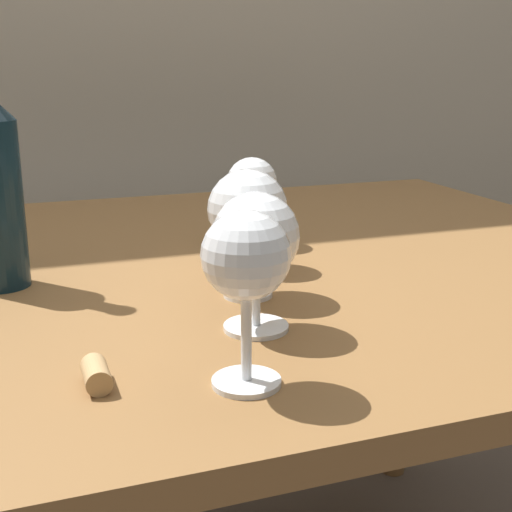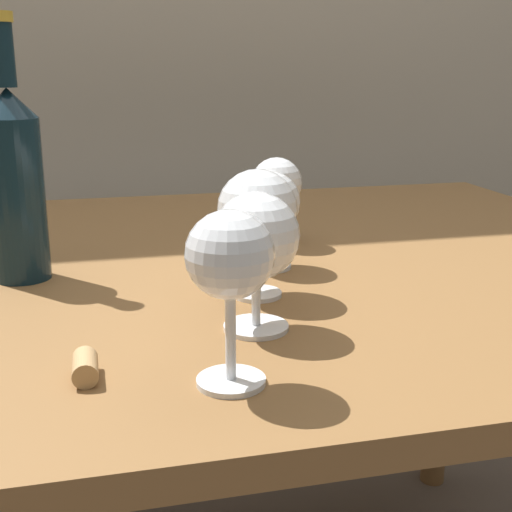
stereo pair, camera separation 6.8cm
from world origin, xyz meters
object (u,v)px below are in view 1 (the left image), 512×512
(wine_glass_white, at_px, (251,203))
(wine_glass_rose, at_px, (248,211))
(wine_glass_merlot, at_px, (256,239))
(wine_glass_pinot, at_px, (252,185))
(cork, at_px, (96,375))
(wine_glass_amber, at_px, (246,262))

(wine_glass_white, bearing_deg, wine_glass_rose, -111.18)
(wine_glass_merlot, relative_size, wine_glass_rose, 0.95)
(wine_glass_pinot, distance_m, cork, 0.50)
(wine_glass_amber, relative_size, wine_glass_merlot, 1.06)
(wine_glass_merlot, xyz_separation_m, wine_glass_rose, (0.03, 0.10, 0.01))
(wine_glass_rose, height_order, wine_glass_white, wine_glass_rose)
(wine_glass_white, height_order, cork, wine_glass_white)
(wine_glass_white, xyz_separation_m, wine_glass_pinot, (0.04, 0.12, 0.00))
(wine_glass_amber, height_order, wine_glass_rose, wine_glass_amber)
(wine_glass_merlot, bearing_deg, cork, -155.22)
(wine_glass_amber, xyz_separation_m, wine_glass_white, (0.12, 0.32, -0.02))
(wine_glass_rose, distance_m, wine_glass_pinot, 0.24)
(wine_glass_merlot, xyz_separation_m, wine_glass_pinot, (0.11, 0.33, -0.01))
(wine_glass_white, height_order, wine_glass_pinot, same)
(wine_glass_amber, relative_size, wine_glass_pinot, 1.16)
(wine_glass_rose, relative_size, cork, 3.49)
(wine_glass_white, relative_size, cork, 3.04)
(wine_glass_rose, xyz_separation_m, wine_glass_pinot, (0.08, 0.23, -0.01))
(wine_glass_merlot, xyz_separation_m, cork, (-0.17, -0.08, -0.08))
(wine_glass_merlot, bearing_deg, wine_glass_white, 72.02)
(wine_glass_amber, height_order, cork, wine_glass_amber)
(wine_glass_rose, distance_m, wine_glass_white, 0.12)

